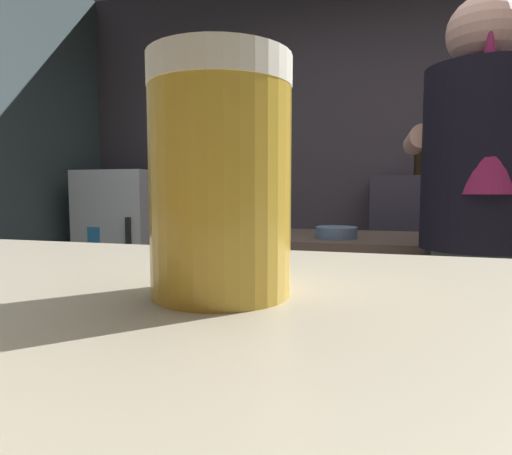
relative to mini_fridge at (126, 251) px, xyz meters
The scene contains 9 objects.
wall_back 2.23m from the mini_fridge, 12.33° to the left, with size 5.20×0.10×2.70m, color #4A404A.
prep_counter 2.60m from the mini_fridge, 21.68° to the right, with size 2.10×0.60×0.89m, color #4E3C34.
back_shelf 2.21m from the mini_fridge, ahead, with size 0.76×0.36×1.19m, color #3A3342.
mini_fridge is the anchor object (origin of this frame).
bartender 2.63m from the mini_fridge, 32.90° to the right, with size 0.42×0.51×1.70m.
mixing_bowl 2.04m from the mini_fridge, 31.94° to the right, with size 0.18×0.18×0.05m, color slate.
pint_glass_near 3.30m from the mini_fridge, 56.69° to the right, with size 0.08×0.08×0.14m.
bottle_soy 2.24m from the mini_fridge, ahead, with size 0.07×0.07×0.22m.
bottle_olive_oil 2.49m from the mini_fridge, ahead, with size 0.06×0.06×0.23m.
Camera 1 is at (-0.18, -1.22, 1.10)m, focal length 30.62 mm.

